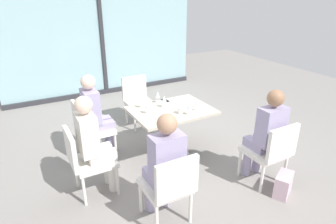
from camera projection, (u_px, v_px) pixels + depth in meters
ground_plane at (171, 153)px, 4.45m from camera, size 12.00×12.00×0.00m
window_wall_backdrop at (102, 42)px, 6.54m from camera, size 4.47×0.10×2.70m
dining_table_main at (171, 122)px, 4.24m from camera, size 1.14×0.86×0.73m
chair_far_left at (90, 127)px, 4.17m from camera, size 0.50×0.46×0.87m
chair_front_right at (271, 150)px, 3.57m from camera, size 0.46×0.50×0.87m
chair_front_left at (169, 185)px, 2.94m from camera, size 0.46×0.50×0.87m
chair_side_end at (86, 158)px, 3.40m from camera, size 0.50×0.46×0.87m
chair_near_window at (138, 98)px, 5.25m from camera, size 0.46×0.51×0.87m
person_far_left at (96, 112)px, 4.14m from camera, size 0.39×0.34×1.26m
person_front_right at (266, 132)px, 3.58m from camera, size 0.34×0.39×1.26m
person_front_left at (164, 162)px, 2.95m from camera, size 0.34×0.39×1.26m
person_side_end at (93, 141)px, 3.37m from camera, size 0.39×0.34×1.26m
wine_glass_0 at (148, 105)px, 3.96m from camera, size 0.07×0.07×0.18m
wine_glass_1 at (197, 102)px, 4.06m from camera, size 0.07×0.07×0.18m
wine_glass_2 at (190, 106)px, 3.92m from camera, size 0.07×0.07×0.18m
wine_glass_3 at (158, 95)px, 4.33m from camera, size 0.07×0.07×0.18m
wine_glass_4 at (164, 99)px, 4.17m from camera, size 0.07×0.07×0.18m
wine_glass_5 at (142, 99)px, 4.15m from camera, size 0.07×0.07×0.18m
coffee_cup at (180, 111)px, 4.00m from camera, size 0.08×0.08×0.09m
cell_phone_on_table at (165, 100)px, 4.48m from camera, size 0.08×0.15×0.01m
handbag_0 at (105, 159)px, 4.03m from camera, size 0.34×0.27×0.28m
handbag_1 at (283, 185)px, 3.51m from camera, size 0.34×0.28×0.28m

